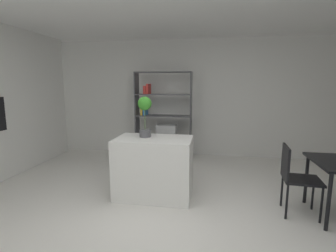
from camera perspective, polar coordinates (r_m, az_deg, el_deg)
The scene contains 6 objects.
ground_plane at distance 3.40m, azimuth -0.47°, elevation -20.24°, with size 10.23×10.23×0.00m, color silver.
back_partition at distance 6.09m, azimuth 4.82°, elevation 6.23°, with size 7.43×0.06×2.71m, color silver.
kitchen_island at distance 3.89m, azimuth -3.15°, elevation -9.17°, with size 1.12×0.70×0.89m, color white.
potted_plant_on_island at distance 3.81m, azimuth -5.19°, elevation 3.21°, with size 0.20×0.20×0.61m.
open_bookshelf at distance 5.82m, azimuth -1.44°, elevation 1.11°, with size 1.26×0.33×1.95m.
dining_chair_island_side at distance 3.72m, azimuth 26.27°, elevation -9.50°, with size 0.48×0.45×0.90m.
Camera 1 is at (0.53, -2.91, 1.68)m, focal length 27.39 mm.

